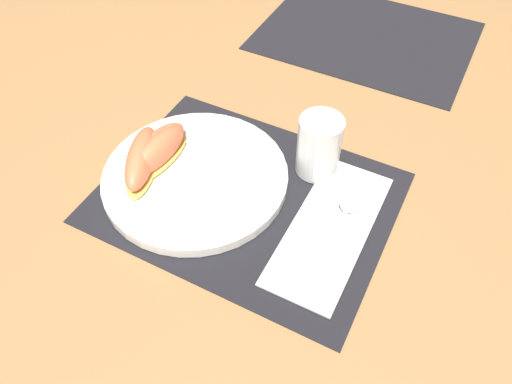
% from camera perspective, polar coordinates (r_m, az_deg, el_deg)
% --- Properties ---
extents(ground_plane, '(3.00, 3.00, 0.00)m').
position_cam_1_polar(ground_plane, '(0.72, -1.09, -0.66)').
color(ground_plane, '#A37547').
extents(placemat, '(0.41, 0.31, 0.00)m').
position_cam_1_polar(placemat, '(0.72, -1.10, -0.56)').
color(placemat, black).
rests_on(placemat, ground_plane).
extents(placemat_far, '(0.41, 0.31, 0.00)m').
position_cam_1_polar(placemat_far, '(1.07, 12.43, 17.08)').
color(placemat_far, black).
rests_on(placemat_far, ground_plane).
extents(plate, '(0.27, 0.27, 0.02)m').
position_cam_1_polar(plate, '(0.74, -6.93, 1.70)').
color(plate, white).
rests_on(plate, placemat).
extents(juice_glass, '(0.06, 0.06, 0.09)m').
position_cam_1_polar(juice_glass, '(0.73, 7.17, 4.92)').
color(juice_glass, silver).
rests_on(juice_glass, placemat).
extents(napkin, '(0.10, 0.25, 0.00)m').
position_cam_1_polar(napkin, '(0.69, 8.48, -4.08)').
color(napkin, white).
rests_on(napkin, placemat).
extents(knife, '(0.02, 0.22, 0.01)m').
position_cam_1_polar(knife, '(0.68, 7.48, -3.90)').
color(knife, '#BCBCC1').
rests_on(knife, napkin).
extents(spoon, '(0.04, 0.18, 0.01)m').
position_cam_1_polar(spoon, '(0.71, 10.36, -2.04)').
color(spoon, '#BCBCC1').
rests_on(spoon, napkin).
extents(fork, '(0.14, 0.16, 0.00)m').
position_cam_1_polar(fork, '(0.72, -6.16, 1.65)').
color(fork, '#BCBCC1').
rests_on(fork, plate).
extents(citrus_wedge_0, '(0.06, 0.10, 0.04)m').
position_cam_1_polar(citrus_wedge_0, '(0.76, -10.85, 5.51)').
color(citrus_wedge_0, '#F7C656').
rests_on(citrus_wedge_0, plate).
extents(citrus_wedge_1, '(0.05, 0.12, 0.05)m').
position_cam_1_polar(citrus_wedge_1, '(0.75, -11.07, 4.51)').
color(citrus_wedge_1, '#F7C656').
rests_on(citrus_wedge_1, plate).
extents(citrus_wedge_2, '(0.09, 0.14, 0.04)m').
position_cam_1_polar(citrus_wedge_2, '(0.74, -12.96, 3.65)').
color(citrus_wedge_2, '#F7C656').
rests_on(citrus_wedge_2, plate).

